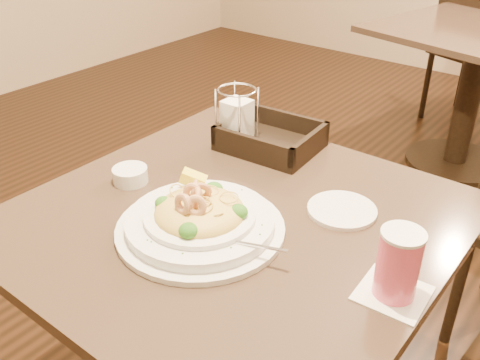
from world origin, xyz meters
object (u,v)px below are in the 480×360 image
Objects in this scene: main_table at (235,295)px; pasta_bowl at (200,218)px; background_table at (474,75)px; side_plate at (342,210)px; drink_glass at (398,265)px; napkin_caddy at (237,122)px; butter_ramekin at (130,175)px; dining_chair_far at (473,46)px; bread_basket at (270,140)px.

main_table is 0.28m from pasta_bowl.
side_plate reaches higher than background_table.
drink_glass is 0.87× the size of side_plate.
napkin_caddy is (-0.15, -1.73, 0.31)m from background_table.
background_table is at bearing 91.19° from pasta_bowl.
side_plate is 0.51m from butter_ramekin.
pasta_bowl reaches higher than side_plate.
side_plate is at bearing 138.36° from drink_glass.
drink_glass is 1.59× the size of butter_ramekin.
drink_glass is (0.39, -0.02, 0.30)m from main_table.
napkin_caddy is at bearing 127.57° from main_table.
dining_chair_far reaches higher than butter_ramekin.
napkin_caddy is at bearing 117.79° from pasta_bowl.
dining_chair_far is 2.34m from napkin_caddy.
napkin_caddy is at bearing 153.50° from drink_glass.
pasta_bowl is 0.32m from side_plate.
napkin_caddy reaches higher than side_plate.
drink_glass is at bearing -41.64° from side_plate.
main_table is 0.43m from bread_basket.
dining_chair_far is 10.91× the size of butter_ramekin.
side_plate is at bearing -16.52° from napkin_caddy.
napkin_caddy is 0.33m from butter_ramekin.
main_table is 2.28× the size of pasta_bowl.
background_table is at bearing 83.60° from butter_ramekin.
drink_glass is (0.45, -2.03, 0.30)m from background_table.
main_table and background_table have the same top height.
dining_chair_far reaches higher than bread_basket.
pasta_bowl is at bearing -128.39° from side_plate.
napkin_caddy is (0.03, -2.31, 0.32)m from dining_chair_far.
side_plate reaches higher than main_table.
background_table is 6.40× the size of napkin_caddy.
side_plate is 1.82× the size of butter_ramekin.
pasta_bowl reaches higher than main_table.
main_table is at bearing 79.50° from pasta_bowl.
drink_glass is 0.81× the size of napkin_caddy.
bread_basket is at bearing 29.82° from napkin_caddy.
background_table is 1.76m from napkin_caddy.
main_table is at bearing -139.01° from side_plate.
butter_ramekin is at bearing -171.36° from main_table.
side_plate is (0.18, 0.16, 0.24)m from main_table.
dining_chair_far is (-0.24, 2.59, -0.01)m from main_table.
butter_ramekin is (-0.47, -0.20, 0.01)m from side_plate.
pasta_bowl is (-0.02, -0.09, 0.27)m from main_table.
dining_chair_far reaches higher than napkin_caddy.
background_table is 1.71m from bread_basket.
napkin_caddy is at bearing -94.96° from background_table.
butter_ramekin is at bearing -104.04° from napkin_caddy.
side_plate is (0.31, -0.16, -0.02)m from bread_basket.
background_table is 2.71× the size of pasta_bowl.
pasta_bowl reaches higher than background_table.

